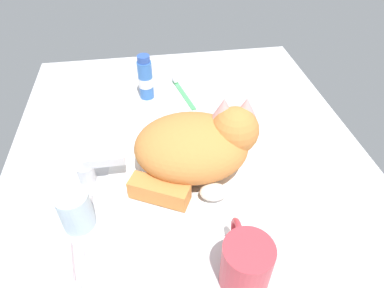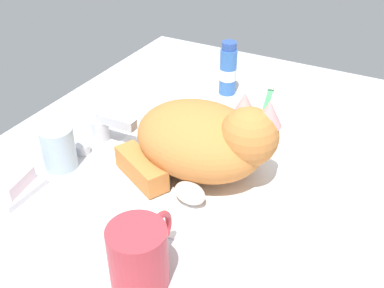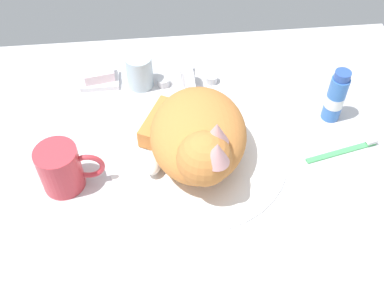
{
  "view_description": "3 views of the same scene",
  "coord_description": "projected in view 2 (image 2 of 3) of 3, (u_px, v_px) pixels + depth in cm",
  "views": [
    {
      "loc": [
        -51.47,
        7.78,
        53.64
      ],
      "look_at": [
        0.89,
        -0.29,
        6.52
      ],
      "focal_mm": 31.52,
      "sensor_mm": 36.0,
      "label": 1
    },
    {
      "loc": [
        -60.43,
        -30.58,
        50.83
      ],
      "look_at": [
        1.96,
        2.56,
        3.64
      ],
      "focal_mm": 43.18,
      "sensor_mm": 36.0,
      "label": 2
    },
    {
      "loc": [
        -7.36,
        -59.89,
        72.44
      ],
      "look_at": [
        -1.45,
        -1.99,
        5.93
      ],
      "focal_mm": 43.02,
      "sensor_mm": 36.0,
      "label": 3
    }
  ],
  "objects": [
    {
      "name": "faucet",
      "position": [
        105.0,
        128.0,
        0.91
      ],
      "size": [
        14.21,
        10.2,
        6.3
      ],
      "color": "silver",
      "rests_on": "ground_plane"
    },
    {
      "name": "soap_bar",
      "position": [
        13.0,
        181.0,
        0.78
      ],
      "size": [
        7.58,
        5.25,
        2.48
      ],
      "primitive_type": "cube",
      "rotation": [
        0.0,
        0.0,
        0.17
      ],
      "color": "silver",
      "rests_on": "soap_dish"
    },
    {
      "name": "ground_plane",
      "position": [
        199.0,
        176.0,
        0.85
      ],
      "size": [
        110.0,
        82.5,
        3.0
      ],
      "primitive_type": "cube",
      "color": "silver"
    },
    {
      "name": "cat",
      "position": [
        207.0,
        140.0,
        0.8
      ],
      "size": [
        22.89,
        28.43,
        15.72
      ],
      "color": "#D17F3D",
      "rests_on": "sink_basin"
    },
    {
      "name": "soap_dish",
      "position": [
        15.0,
        190.0,
        0.79
      ],
      "size": [
        9.0,
        6.4,
        1.2
      ],
      "primitive_type": "cube",
      "color": "white",
      "rests_on": "ground_plane"
    },
    {
      "name": "toothbrush",
      "position": [
        268.0,
        100.0,
        1.06
      ],
      "size": [
        15.84,
        4.87,
        1.6
      ],
      "color": "#4CB266",
      "rests_on": "ground_plane"
    },
    {
      "name": "sink_basin",
      "position": [
        199.0,
        168.0,
        0.84
      ],
      "size": [
        36.42,
        36.42,
        0.64
      ],
      "primitive_type": "cylinder",
      "color": "white",
      "rests_on": "ground_plane"
    },
    {
      "name": "coffee_mug",
      "position": [
        140.0,
        255.0,
        0.61
      ],
      "size": [
        12.37,
        7.99,
        9.58
      ],
      "color": "#C63842",
      "rests_on": "ground_plane"
    },
    {
      "name": "rinse_cup",
      "position": [
        59.0,
        148.0,
        0.83
      ],
      "size": [
        6.04,
        6.04,
        7.99
      ],
      "color": "silver",
      "rests_on": "ground_plane"
    },
    {
      "name": "toothpaste_bottle",
      "position": [
        228.0,
        70.0,
        1.07
      ],
      "size": [
        4.01,
        4.01,
        12.67
      ],
      "color": "#3870C6",
      "rests_on": "ground_plane"
    }
  ]
}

